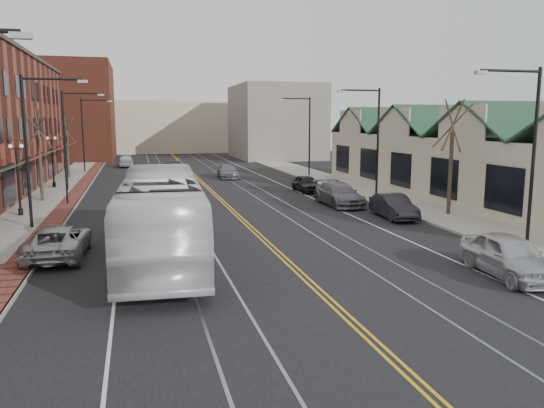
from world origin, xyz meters
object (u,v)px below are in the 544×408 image
transit_bus (161,215)px  parked_suv (58,242)px  parked_car_c (339,194)px  parked_car_b (394,206)px  parked_car_d (307,184)px  parked_car_a (509,256)px

transit_bus → parked_suv: transit_bus is taller
transit_bus → parked_car_c: bearing=-134.8°
transit_bus → parked_car_c: transit_bus is taller
transit_bus → parked_car_b: (13.89, 6.10, -1.16)m
parked_car_d → parked_suv: bearing=-135.4°
transit_bus → parked_car_c: (12.50, 11.42, -1.09)m
parked_car_b → parked_car_d: parked_car_b is taller
parked_car_a → parked_car_b: 12.04m
parked_suv → parked_car_b: bearing=-163.6°
parked_suv → parked_car_b: (18.19, 4.80, 0.01)m
transit_bus → parked_car_c: 16.97m
transit_bus → parked_car_a: transit_bus is taller
parked_car_a → parked_car_d: size_ratio=1.19×
parked_car_a → parked_car_c: parked_car_a is taller
transit_bus → parked_car_c: size_ratio=2.49×
parked_suv → parked_car_d: size_ratio=1.28×
transit_bus → parked_car_d: size_ratio=3.38×
transit_bus → parked_car_d: bearing=-121.2°
transit_bus → parked_suv: (-4.30, 1.30, -1.17)m
parked_car_c → parked_car_d: parked_car_c is taller
parked_car_c → parked_car_d: (0.00, 7.11, -0.10)m
parked_car_b → parked_car_d: (-1.39, 12.43, -0.04)m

